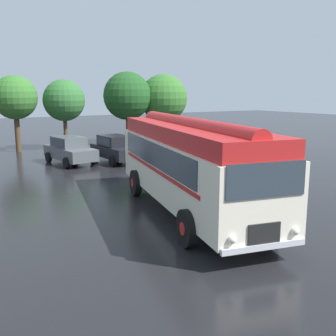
{
  "coord_description": "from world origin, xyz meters",
  "views": [
    {
      "loc": [
        -8.85,
        -11.7,
        4.36
      ],
      "look_at": [
        -0.93,
        1.37,
        1.4
      ],
      "focal_mm": 42.0,
      "sensor_mm": 36.0,
      "label": 1
    }
  ],
  "objects_px": {
    "vintage_bus": "(190,161)",
    "car_mid_left": "(115,148)",
    "car_near_left": "(70,150)",
    "car_mid_right": "(150,144)"
  },
  "relations": [
    {
      "from": "vintage_bus",
      "to": "car_near_left",
      "type": "bearing_deg",
      "value": 93.13
    },
    {
      "from": "vintage_bus",
      "to": "car_near_left",
      "type": "xyz_separation_m",
      "value": [
        -0.66,
        12.14,
        -1.05
      ]
    },
    {
      "from": "vintage_bus",
      "to": "car_mid_left",
      "type": "height_order",
      "value": "vintage_bus"
    },
    {
      "from": "vintage_bus",
      "to": "car_mid_left",
      "type": "relative_size",
      "value": 2.43
    },
    {
      "from": "vintage_bus",
      "to": "car_mid_right",
      "type": "relative_size",
      "value": 2.37
    },
    {
      "from": "car_mid_right",
      "to": "car_near_left",
      "type": "bearing_deg",
      "value": 177.26
    },
    {
      "from": "car_mid_left",
      "to": "car_mid_right",
      "type": "bearing_deg",
      "value": 12.42
    },
    {
      "from": "car_mid_right",
      "to": "vintage_bus",
      "type": "bearing_deg",
      "value": -112.04
    },
    {
      "from": "vintage_bus",
      "to": "car_mid_right",
      "type": "distance_m",
      "value": 12.86
    },
    {
      "from": "vintage_bus",
      "to": "car_near_left",
      "type": "distance_m",
      "value": 12.2
    }
  ]
}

